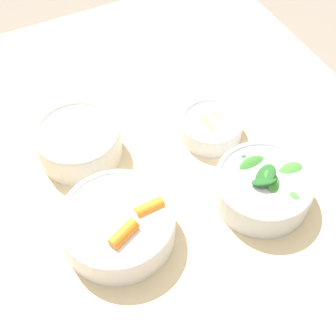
# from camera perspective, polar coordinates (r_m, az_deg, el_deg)

# --- Properties ---
(ground_plane) EXTENTS (10.00, 10.00, 0.00)m
(ground_plane) POSITION_cam_1_polar(r_m,az_deg,el_deg) (1.58, -0.13, -16.72)
(ground_plane) COLOR gray
(dining_table) EXTENTS (1.12, 0.94, 0.75)m
(dining_table) POSITION_cam_1_polar(r_m,az_deg,el_deg) (1.00, -0.19, -3.85)
(dining_table) COLOR beige
(dining_table) RESTS_ON ground_plane
(bowl_carrots) EXTENTS (0.20, 0.20, 0.08)m
(bowl_carrots) POSITION_cam_1_polar(r_m,az_deg,el_deg) (0.80, -6.07, -6.86)
(bowl_carrots) COLOR white
(bowl_carrots) RESTS_ON dining_table
(bowl_greens) EXTENTS (0.18, 0.18, 0.08)m
(bowl_greens) POSITION_cam_1_polar(r_m,az_deg,el_deg) (0.86, 11.50, -2.26)
(bowl_greens) COLOR silver
(bowl_greens) RESTS_ON dining_table
(bowl_beans_hotdog) EXTENTS (0.16, 0.16, 0.07)m
(bowl_beans_hotdog) POSITION_cam_1_polar(r_m,az_deg,el_deg) (0.92, -10.79, 3.05)
(bowl_beans_hotdog) COLOR silver
(bowl_beans_hotdog) RESTS_ON dining_table
(bowl_cookies) EXTENTS (0.13, 0.13, 0.05)m
(bowl_cookies) POSITION_cam_1_polar(r_m,az_deg,el_deg) (0.95, 5.27, 5.11)
(bowl_cookies) COLOR silver
(bowl_cookies) RESTS_ON dining_table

